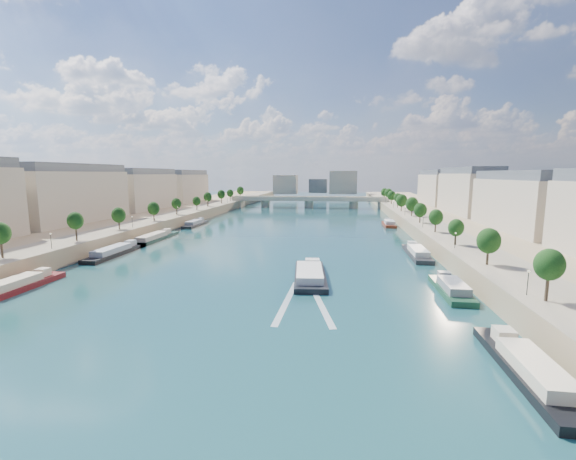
# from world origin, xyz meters

# --- Properties ---
(ground) EXTENTS (700.00, 700.00, 0.00)m
(ground) POSITION_xyz_m (0.00, 100.00, 0.00)
(ground) COLOR #0B2533
(ground) RESTS_ON ground
(quay_left) EXTENTS (44.00, 520.00, 5.00)m
(quay_left) POSITION_xyz_m (-72.00, 100.00, 2.50)
(quay_left) COLOR #9E8460
(quay_left) RESTS_ON ground
(quay_right) EXTENTS (44.00, 520.00, 5.00)m
(quay_right) POSITION_xyz_m (72.00, 100.00, 2.50)
(quay_right) COLOR #9E8460
(quay_right) RESTS_ON ground
(pave_left) EXTENTS (14.00, 520.00, 0.10)m
(pave_left) POSITION_xyz_m (-57.00, 100.00, 5.05)
(pave_left) COLOR gray
(pave_left) RESTS_ON quay_left
(pave_right) EXTENTS (14.00, 520.00, 0.10)m
(pave_right) POSITION_xyz_m (57.00, 100.00, 5.05)
(pave_right) COLOR gray
(pave_right) RESTS_ON quay_right
(trees_left) EXTENTS (4.80, 268.80, 8.26)m
(trees_left) POSITION_xyz_m (-55.00, 102.00, 10.48)
(trees_left) COLOR #382B1E
(trees_left) RESTS_ON ground
(trees_right) EXTENTS (4.80, 268.80, 8.26)m
(trees_right) POSITION_xyz_m (55.00, 110.00, 10.48)
(trees_right) COLOR #382B1E
(trees_right) RESTS_ON ground
(lamps_left) EXTENTS (0.36, 200.36, 4.28)m
(lamps_left) POSITION_xyz_m (-52.50, 90.00, 7.78)
(lamps_left) COLOR black
(lamps_left) RESTS_ON ground
(lamps_right) EXTENTS (0.36, 200.36, 4.28)m
(lamps_right) POSITION_xyz_m (52.50, 105.00, 7.78)
(lamps_right) COLOR black
(lamps_right) RESTS_ON ground
(buildings_left) EXTENTS (16.00, 226.00, 23.20)m
(buildings_left) POSITION_xyz_m (-85.00, 112.00, 16.45)
(buildings_left) COLOR #B7A58C
(buildings_left) RESTS_ON ground
(buildings_right) EXTENTS (16.00, 226.00, 23.20)m
(buildings_right) POSITION_xyz_m (85.00, 112.00, 16.45)
(buildings_right) COLOR #B7A58C
(buildings_right) RESTS_ON ground
(skyline) EXTENTS (79.00, 42.00, 22.00)m
(skyline) POSITION_xyz_m (3.19, 319.52, 14.66)
(skyline) COLOR #B7A58C
(skyline) RESTS_ON ground
(bridge) EXTENTS (112.00, 12.00, 8.15)m
(bridge) POSITION_xyz_m (0.00, 217.76, 5.08)
(bridge) COLOR #C1B79E
(bridge) RESTS_ON ground
(tour_barge) EXTENTS (9.58, 25.72, 3.60)m
(tour_barge) POSITION_xyz_m (15.48, 28.36, 0.90)
(tour_barge) COLOR black
(tour_barge) RESTS_ON ground
(wake) EXTENTS (10.74, 26.02, 0.04)m
(wake) POSITION_xyz_m (15.48, 11.69, 0.02)
(wake) COLOR silver
(wake) RESTS_ON ground
(moored_barges_left) EXTENTS (5.00, 155.87, 3.60)m
(moored_barges_left) POSITION_xyz_m (-45.50, 47.68, 0.84)
(moored_barges_left) COLOR #162032
(moored_barges_left) RESTS_ON ground
(moored_barges_right) EXTENTS (5.00, 158.84, 3.60)m
(moored_barges_right) POSITION_xyz_m (45.50, 45.16, 0.84)
(moored_barges_right) COLOR black
(moored_barges_right) RESTS_ON ground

